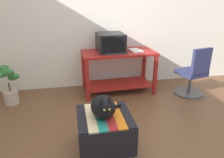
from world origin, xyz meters
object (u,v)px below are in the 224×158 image
book (135,50)px  potted_plant (9,86)px  desk (118,65)px  ottoman_with_blanket (105,132)px  cat (103,107)px  keyboard (116,53)px  tv_monitor (110,43)px  office_chair (193,75)px

book → potted_plant: (-2.17, -0.11, -0.48)m
desk → book: size_ratio=4.70×
ottoman_with_blanket → potted_plant: size_ratio=0.96×
desk → cat: desk is taller
keyboard → ottoman_with_blanket: bearing=-111.8°
desk → ottoman_with_blanket: (-0.52, -1.58, -0.30)m
potted_plant → keyboard: bearing=-0.1°
cat → potted_plant: 2.00m
desk → book: bearing=-8.9°
tv_monitor → keyboard: bearing=-76.8°
book → office_chair: 1.12m
potted_plant → office_chair: 3.16m
tv_monitor → book: 0.47m
cat → office_chair: (1.80, 1.19, -0.18)m
cat → potted_plant: size_ratio=0.64×
desk → ottoman_with_blanket: desk is taller
office_chair → tv_monitor: bearing=-30.7°
book → cat: book is taller
desk → ottoman_with_blanket: bearing=-110.5°
keyboard → ottoman_with_blanket: (-0.43, -1.43, -0.56)m
office_chair → desk: bearing=-30.7°
tv_monitor → keyboard: 0.24m
keyboard → book: (0.39, 0.11, 0.00)m
book → ottoman_with_blanket: bearing=-127.8°
potted_plant → office_chair: bearing=-4.9°
cat → desk: bearing=69.3°
tv_monitor → office_chair: tv_monitor is taller
keyboard → cat: size_ratio=0.98×
ottoman_with_blanket → cat: size_ratio=1.52×
keyboard → potted_plant: keyboard is taller
keyboard → ottoman_with_blanket: size_ratio=0.65×
desk → tv_monitor: size_ratio=2.58×
desk → office_chair: 1.35m
desk → tv_monitor: (-0.14, 0.05, 0.40)m
office_chair → cat: bearing=20.4°
book → potted_plant: size_ratio=0.44×
cat → keyboard: bearing=70.7°
tv_monitor → keyboard: (0.05, -0.19, -0.14)m
tv_monitor → potted_plant: size_ratio=0.80×
desk → potted_plant: desk is taller
book → ottoman_with_blanket: size_ratio=0.46×
ottoman_with_blanket → office_chair: office_chair is taller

